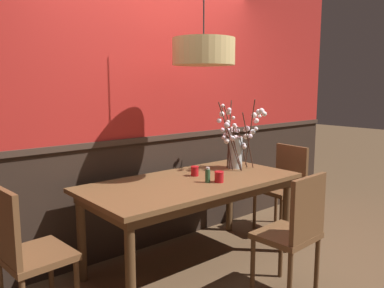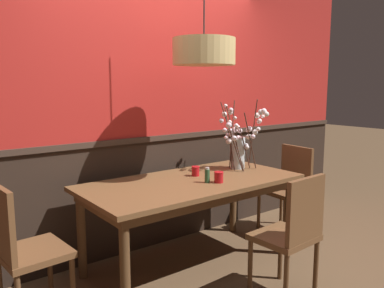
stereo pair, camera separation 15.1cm
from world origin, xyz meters
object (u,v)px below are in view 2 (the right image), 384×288
object	(u,v)px
vase_with_blossoms	(239,145)
chair_far_side_left	(117,191)
dining_table	(192,189)
chair_near_side_right	(293,230)
chair_head_east_end	(289,184)
chair_head_west_end	(21,245)
chair_far_side_right	(165,180)
candle_holder_nearer_center	(219,177)
condiment_bottle	(207,175)
pendant_lamp	(204,52)
candle_holder_nearer_edge	(196,171)

from	to	relation	value
vase_with_blossoms	chair_far_side_left	bearing A→B (deg)	138.73
dining_table	chair_near_side_right	world-z (taller)	chair_near_side_right
dining_table	chair_head_east_end	size ratio (longest dim) A/B	2.04
chair_head_east_end	chair_head_west_end	xyz separation A→B (m)	(-2.71, 0.01, 0.02)
chair_far_side_right	candle_holder_nearer_center	distance (m)	1.15
dining_table	vase_with_blossoms	xyz separation A→B (m)	(0.63, 0.08, 0.32)
dining_table	condiment_bottle	distance (m)	0.21
chair_head_west_end	chair_far_side_left	bearing A→B (deg)	37.07
dining_table	chair_far_side_left	distance (m)	0.92
chair_head_west_end	pendant_lamp	world-z (taller)	pendant_lamp
pendant_lamp	condiment_bottle	bearing A→B (deg)	-115.98
candle_holder_nearer_edge	condiment_bottle	xyz separation A→B (m)	(-0.07, -0.25, 0.02)
chair_far_side_right	pendant_lamp	distance (m)	1.60
condiment_bottle	chair_near_side_right	bearing A→B (deg)	-75.38
dining_table	chair_far_side_left	world-z (taller)	chair_far_side_left
chair_far_side_left	candle_holder_nearer_edge	world-z (taller)	chair_far_side_left
chair_head_east_end	candle_holder_nearer_center	xyz separation A→B (m)	(-1.20, -0.22, 0.29)
chair_far_side_left	chair_far_side_right	bearing A→B (deg)	2.81
chair_near_side_right	vase_with_blossoms	xyz separation A→B (m)	(0.40, 0.96, 0.47)
vase_with_blossoms	dining_table	bearing A→B (deg)	-172.76
chair_far_side_left	candle_holder_nearer_edge	size ratio (longest dim) A/B	10.50
dining_table	chair_far_side_left	xyz separation A→B (m)	(-0.26, 0.87, -0.16)
candle_holder_nearer_edge	vase_with_blossoms	bearing A→B (deg)	-2.42
chair_far_side_left	pendant_lamp	size ratio (longest dim) A/B	0.85
vase_with_blossoms	chair_near_side_right	bearing A→B (deg)	-112.52
candle_holder_nearer_center	vase_with_blossoms	bearing A→B (deg)	28.95
chair_far_side_left	chair_near_side_right	bearing A→B (deg)	-73.95
vase_with_blossoms	candle_holder_nearer_center	size ratio (longest dim) A/B	7.28
chair_head_west_end	chair_near_side_right	size ratio (longest dim) A/B	1.02
chair_near_side_right	candle_holder_nearer_edge	size ratio (longest dim) A/B	10.65
candle_holder_nearer_edge	condiment_bottle	distance (m)	0.26
chair_head_east_end	condiment_bottle	bearing A→B (deg)	-172.93
chair_far_side_right	vase_with_blossoms	distance (m)	0.98
chair_far_side_right	chair_near_side_right	distance (m)	1.78
chair_near_side_right	pendant_lamp	xyz separation A→B (m)	(-0.13, 0.85, 1.31)
chair_near_side_right	pendant_lamp	size ratio (longest dim) A/B	0.86
vase_with_blossoms	candle_holder_nearer_center	xyz separation A→B (m)	(-0.51, -0.28, -0.19)
pendant_lamp	chair_far_side_left	bearing A→B (deg)	112.60
pendant_lamp	chair_head_east_end	bearing A→B (deg)	1.68
candle_holder_nearer_center	pendant_lamp	world-z (taller)	pendant_lamp
condiment_bottle	pendant_lamp	world-z (taller)	pendant_lamp
chair_far_side_left	candle_holder_nearer_edge	xyz separation A→B (m)	(0.38, -0.77, 0.29)
chair_head_east_end	chair_head_west_end	world-z (taller)	chair_head_west_end
chair_head_east_end	vase_with_blossoms	bearing A→B (deg)	174.45
dining_table	chair_near_side_right	distance (m)	0.92
chair_far_side_left	pendant_lamp	distance (m)	1.63
condiment_bottle	vase_with_blossoms	bearing A→B (deg)	20.94
chair_head_west_end	candle_holder_nearer_edge	distance (m)	1.53
candle_holder_nearer_center	dining_table	bearing A→B (deg)	121.15
candle_holder_nearer_center	candle_holder_nearer_edge	distance (m)	0.31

